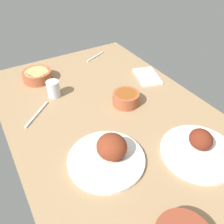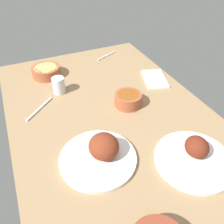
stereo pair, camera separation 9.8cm
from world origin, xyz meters
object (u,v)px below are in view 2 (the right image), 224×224
at_px(plate_center_main, 194,156).
at_px(water_tumbler, 59,85).
at_px(bowl_pasta, 46,71).
at_px(folded_napkin, 155,79).
at_px(fork_loose, 106,56).
at_px(spoon_loose, 40,109).
at_px(bowl_soup, 128,99).
at_px(plate_near_viewer, 101,153).

xyz_separation_m(plate_center_main, water_tumbler, (-0.64, -0.35, 0.02)).
bearing_deg(water_tumbler, bowl_pasta, -172.62).
height_order(plate_center_main, folded_napkin, plate_center_main).
bearing_deg(fork_loose, spoon_loose, -167.23).
xyz_separation_m(bowl_soup, folded_napkin, (-0.14, 0.24, -0.03)).
xyz_separation_m(bowl_soup, fork_loose, (-0.52, 0.11, -0.03)).
distance_m(water_tumbler, folded_napkin, 0.53).
bearing_deg(plate_near_viewer, bowl_pasta, -175.35).
bearing_deg(bowl_soup, bowl_pasta, -145.21).
bearing_deg(water_tumbler, spoon_loose, -50.07).
bearing_deg(bowl_soup, plate_near_viewer, -43.66).
distance_m(bowl_soup, bowl_pasta, 0.53).
relative_size(plate_near_viewer, fork_loose, 1.75).
distance_m(plate_center_main, bowl_pasta, 0.91).
distance_m(plate_near_viewer, water_tumbler, 0.50).
bearing_deg(plate_center_main, bowl_pasta, -156.10).
bearing_deg(fork_loose, bowl_pasta, 167.76).
relative_size(plate_center_main, fork_loose, 1.76).
bearing_deg(folded_napkin, plate_center_main, -17.49).
height_order(water_tumbler, spoon_loose, water_tumbler).
height_order(bowl_soup, spoon_loose, bowl_soup).
bearing_deg(folded_napkin, spoon_loose, -89.28).
bearing_deg(plate_center_main, water_tumbler, -151.74).
height_order(plate_near_viewer, bowl_soup, plate_near_viewer).
distance_m(plate_near_viewer, folded_napkin, 0.63).
bearing_deg(bowl_soup, folded_napkin, 120.82).
bearing_deg(bowl_pasta, plate_near_viewer, 4.65).
relative_size(bowl_soup, folded_napkin, 0.68).
height_order(bowl_soup, water_tumbler, water_tumbler).
bearing_deg(spoon_loose, folded_napkin, -41.69).
xyz_separation_m(water_tumbler, spoon_loose, (0.10, -0.12, -0.04)).
height_order(plate_center_main, bowl_pasta, plate_center_main).
height_order(folded_napkin, fork_loose, folded_napkin).
bearing_deg(plate_center_main, bowl_soup, -170.18).
bearing_deg(plate_center_main, spoon_loose, -138.99).
bearing_deg(water_tumbler, fork_loose, 126.32).
height_order(plate_near_viewer, plate_center_main, plate_near_viewer).
distance_m(bowl_pasta, spoon_loose, 0.31).
bearing_deg(folded_napkin, bowl_soup, -59.18).
xyz_separation_m(bowl_pasta, spoon_loose, (0.30, -0.10, -0.03)).
xyz_separation_m(water_tumbler, folded_napkin, (0.10, 0.52, -0.04)).
bearing_deg(water_tumbler, plate_near_viewer, 3.58).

